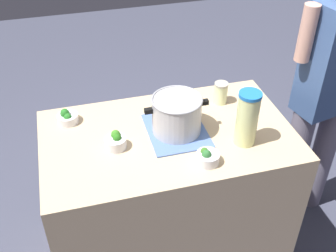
% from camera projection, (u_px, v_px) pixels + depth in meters
% --- Properties ---
extents(ground_plane, '(8.00, 8.00, 0.00)m').
position_uv_depth(ground_plane, '(168.00, 248.00, 2.61)').
color(ground_plane, '#414456').
extents(counter_slab, '(1.25, 0.74, 0.91)m').
position_uv_depth(counter_slab, '(168.00, 198.00, 2.34)').
color(counter_slab, tan).
rests_on(counter_slab, ground_plane).
extents(dish_cloth, '(0.28, 0.35, 0.01)m').
position_uv_depth(dish_cloth, '(176.00, 130.00, 2.08)').
color(dish_cloth, '#516EAD').
rests_on(dish_cloth, counter_slab).
extents(cooking_pot, '(0.32, 0.25, 0.19)m').
position_uv_depth(cooking_pot, '(177.00, 114.00, 2.02)').
color(cooking_pot, '#B7B7BC').
rests_on(cooking_pot, dish_cloth).
extents(lemonade_pitcher, '(0.11, 0.11, 0.28)m').
position_uv_depth(lemonade_pitcher, '(247.00, 118.00, 1.93)').
color(lemonade_pitcher, beige).
rests_on(lemonade_pitcher, counter_slab).
extents(mason_jar, '(0.07, 0.07, 0.12)m').
position_uv_depth(mason_jar, '(221.00, 93.00, 2.25)').
color(mason_jar, beige).
rests_on(mason_jar, counter_slab).
extents(broccoli_bowl_front, '(0.11, 0.11, 0.08)m').
position_uv_depth(broccoli_bowl_front, '(67.00, 118.00, 2.12)').
color(broccoli_bowl_front, silver).
rests_on(broccoli_bowl_front, counter_slab).
extents(broccoli_bowl_center, '(0.11, 0.11, 0.08)m').
position_uv_depth(broccoli_bowl_center, '(207.00, 157.00, 1.88)').
color(broccoli_bowl_center, silver).
rests_on(broccoli_bowl_center, counter_slab).
extents(broccoli_bowl_back, '(0.10, 0.10, 0.08)m').
position_uv_depth(broccoli_bowl_back, '(116.00, 141.00, 1.96)').
color(broccoli_bowl_back, silver).
rests_on(broccoli_bowl_back, counter_slab).
extents(person_cook, '(0.50, 0.27, 1.65)m').
position_uv_depth(person_cook, '(326.00, 93.00, 2.37)').
color(person_cook, slate).
rests_on(person_cook, ground_plane).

